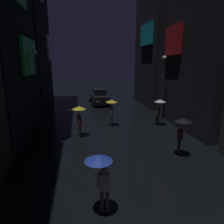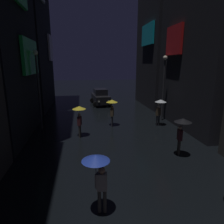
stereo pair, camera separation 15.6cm
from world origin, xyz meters
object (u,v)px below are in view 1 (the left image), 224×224
pedestrian_foreground_left_black (182,126)px  pedestrian_foreground_right_yellow (79,113)px  car_distant (99,97)px  streetlamp_left_far (37,82)px  pedestrian_midstreet_left_yellow (112,106)px  pedestrian_midstreet_centre_blue (100,168)px  streetlamp_right_far (163,81)px  pedestrian_far_right_clear (159,105)px

pedestrian_foreground_left_black → pedestrian_foreground_right_yellow: bearing=144.7°
car_distant → streetlamp_left_far: 10.52m
pedestrian_midstreet_left_yellow → pedestrian_foreground_left_black: bearing=-64.2°
pedestrian_midstreet_centre_blue → pedestrian_foreground_left_black: same height
pedestrian_midstreet_left_yellow → pedestrian_midstreet_centre_blue: bearing=-101.6°
streetlamp_left_far → pedestrian_midstreet_centre_blue: bearing=-69.7°
pedestrian_midstreet_centre_blue → streetlamp_left_far: bearing=110.3°
pedestrian_midstreet_left_yellow → streetlamp_right_far: size_ratio=0.38×
pedestrian_midstreet_left_yellow → car_distant: size_ratio=0.50×
pedestrian_midstreet_centre_blue → pedestrian_foreground_left_black: size_ratio=1.00×
pedestrian_foreground_left_black → pedestrian_midstreet_left_yellow: bearing=115.8°
pedestrian_foreground_right_yellow → pedestrian_midstreet_left_yellow: same height
pedestrian_foreground_left_black → streetlamp_left_far: bearing=144.7°
pedestrian_midstreet_centre_blue → streetlamp_right_far: bearing=57.9°
pedestrian_foreground_left_black → car_distant: size_ratio=0.50×
pedestrian_far_right_clear → streetlamp_left_far: size_ratio=0.36×
pedestrian_far_right_clear → pedestrian_foreground_left_black: size_ratio=1.00×
pedestrian_far_right_clear → car_distant: 9.91m
pedestrian_far_right_clear → pedestrian_midstreet_centre_blue: bearing=-122.5°
pedestrian_far_right_clear → streetlamp_left_far: (-9.20, 0.47, 1.94)m
pedestrian_foreground_right_yellow → pedestrian_midstreet_centre_blue: bearing=-85.3°
pedestrian_foreground_right_yellow → pedestrian_midstreet_left_yellow: (2.54, 2.02, 0.00)m
streetlamp_right_far → streetlamp_left_far: 10.04m
pedestrian_midstreet_left_yellow → pedestrian_far_right_clear: size_ratio=1.00×
streetlamp_left_far → streetlamp_right_far: bearing=5.3°
pedestrian_midstreet_centre_blue → car_distant: 18.19m
pedestrian_midstreet_centre_blue → streetlamp_left_far: streetlamp_left_far is taller
pedestrian_foreground_right_yellow → pedestrian_midstreet_left_yellow: size_ratio=1.00×
pedestrian_foreground_right_yellow → streetlamp_right_far: size_ratio=0.38×
pedestrian_midstreet_left_yellow → pedestrian_midstreet_centre_blue: same height
pedestrian_foreground_right_yellow → pedestrian_midstreet_centre_blue: same height
streetlamp_right_far → streetlamp_left_far: bearing=-174.7°
pedestrian_foreground_left_black → streetlamp_left_far: size_ratio=0.36×
pedestrian_far_right_clear → pedestrian_foreground_right_yellow: bearing=-166.0°
pedestrian_midstreet_left_yellow → pedestrian_midstreet_centre_blue: 9.62m
streetlamp_right_far → pedestrian_far_right_clear: bearing=-119.9°
pedestrian_midstreet_left_yellow → streetlamp_left_far: size_ratio=0.36×
pedestrian_midstreet_left_yellow → streetlamp_right_far: streetlamp_right_far is taller
pedestrian_midstreet_left_yellow → streetlamp_left_far: 5.76m
pedestrian_midstreet_centre_blue → streetlamp_right_far: size_ratio=0.38×
pedestrian_midstreet_centre_blue → pedestrian_foreground_left_black: 5.96m
streetlamp_left_far → car_distant: bearing=58.2°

